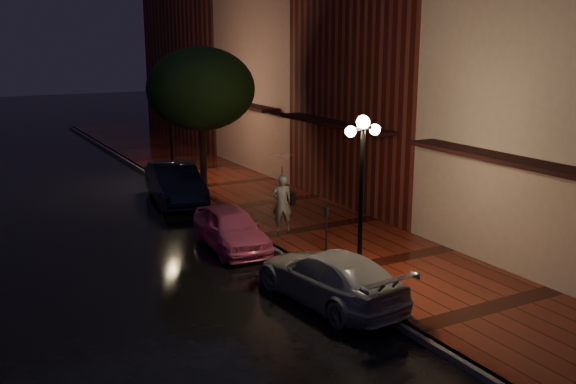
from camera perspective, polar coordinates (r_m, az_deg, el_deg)
ground at (r=20.26m, az=-2.72°, el=-4.40°), size 120.00×120.00×0.00m
sidewalk at (r=21.28m, az=2.73°, el=-3.31°), size 4.50×60.00×0.15m
curb at (r=20.24m, az=-2.72°, el=-4.20°), size 0.25×60.00×0.15m
storefront_mid at (r=24.77m, az=9.96°, el=11.62°), size 5.00×8.00×11.00m
storefront_far at (r=31.45m, az=0.59°, el=10.34°), size 5.00×8.00×9.00m
storefront_extra at (r=40.42m, az=-6.56°, el=11.66°), size 5.00×12.00×10.00m
streetlamp_near at (r=15.58m, az=6.53°, el=-0.02°), size 0.96×0.36×4.31m
streetlamp_far at (r=27.99m, az=-10.37°, el=5.84°), size 0.96×0.36×4.31m
street_tree at (r=25.10m, az=-7.71°, el=8.85°), size 4.16×4.16×5.80m
pink_car at (r=19.46m, az=-5.09°, el=-3.21°), size 1.80×3.89×1.29m
navy_car at (r=25.17m, az=-10.00°, el=0.76°), size 2.19×4.80×1.53m
silver_car at (r=15.56m, az=3.71°, el=-7.54°), size 2.28×4.59×1.28m
woman_with_umbrella at (r=20.39m, az=-0.52°, el=1.17°), size 1.08×1.10×2.60m
parking_meter at (r=18.40m, az=3.42°, el=-3.00°), size 0.16×0.14×1.41m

